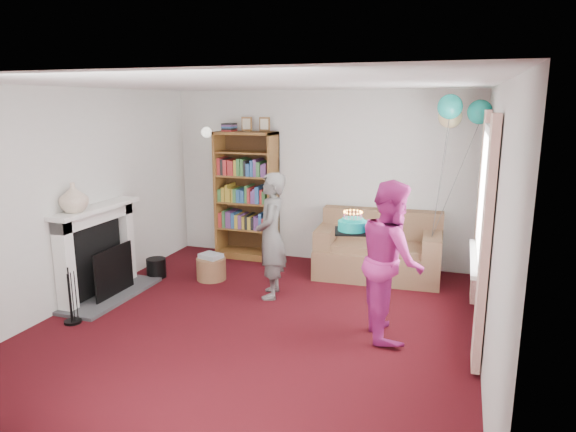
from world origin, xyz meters
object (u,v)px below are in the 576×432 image
(sofa, at_px, (378,252))
(person_striped, at_px, (271,236))
(bookcase, at_px, (247,197))
(person_magenta, at_px, (391,260))
(birthday_cake, at_px, (353,226))

(sofa, height_order, person_striped, person_striped)
(bookcase, height_order, sofa, bookcase)
(person_striped, bearing_deg, person_magenta, 52.88)
(birthday_cake, bearing_deg, bookcase, 136.31)
(person_striped, xyz_separation_m, person_magenta, (1.51, -0.61, 0.04))
(sofa, bearing_deg, person_magenta, -80.67)
(person_magenta, bearing_deg, person_striped, 48.81)
(sofa, bearing_deg, birthday_cake, -93.95)
(person_striped, bearing_deg, sofa, 122.28)
(sofa, relative_size, birthday_cake, 4.53)
(sofa, xyz_separation_m, person_striped, (-1.11, -1.21, 0.43))
(person_striped, height_order, person_magenta, person_magenta)
(bookcase, height_order, birthday_cake, bookcase)
(bookcase, distance_m, person_magenta, 3.18)
(sofa, bearing_deg, person_striped, -135.59)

